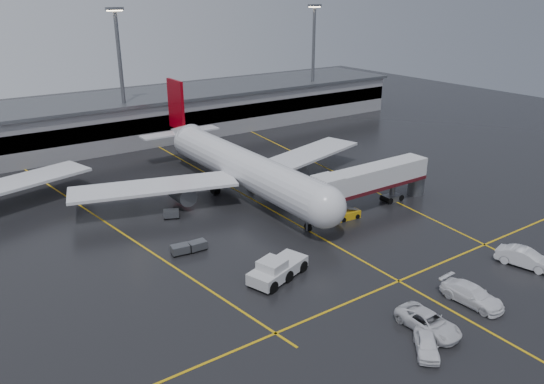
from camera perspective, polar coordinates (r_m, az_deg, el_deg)
ground at (r=70.72m, az=0.41°, el=-2.23°), size 220.00×220.00×0.00m
apron_line_centre at (r=70.72m, az=0.41°, el=-2.22°), size 0.25×90.00×0.02m
apron_line_stop at (r=56.08m, az=13.64°, el=-9.41°), size 60.00×0.25×0.02m
apron_line_left at (r=71.16m, az=-17.72°, el=-3.12°), size 9.99×69.35×0.02m
apron_line_right at (r=88.53m, az=6.22°, el=2.48°), size 7.57×69.64×0.02m
terminal at (r=110.34m, az=-14.21°, el=7.97°), size 122.00×19.00×8.60m
light_mast_mid at (r=101.43m, az=-16.16°, el=12.55°), size 3.00×1.20×25.45m
light_mast_right at (r=123.45m, az=4.52°, el=14.63°), size 3.00×1.20×25.45m
main_airliner at (r=76.88m, az=-3.75°, el=3.00°), size 48.80×45.60×14.10m
jet_bridge at (r=72.31m, az=10.91°, el=1.25°), size 19.90×3.40×6.05m
pushback_tractor at (r=54.53m, az=0.53°, el=-8.48°), size 7.64×4.95×2.54m
belt_loader at (r=69.35m, az=8.24°, el=-2.47°), size 3.45×1.84×2.11m
service_van_a at (r=48.99m, az=16.68°, el=-13.43°), size 2.81×6.03×1.67m
service_van_b at (r=54.10m, az=20.96°, el=-10.41°), size 2.88×6.32×1.79m
service_van_c at (r=63.08m, az=25.86°, el=-6.49°), size 3.57×6.28×1.96m
service_van_d at (r=46.49m, az=16.49°, el=-15.61°), size 4.27×4.45×1.50m
baggage_cart_a at (r=60.97m, az=-8.13°, el=-5.76°), size 2.02×1.34×1.12m
baggage_cart_b at (r=60.39m, az=-9.97°, el=-6.15°), size 2.16×1.56×1.12m
baggage_cart_c at (r=70.00m, az=-10.92°, el=-2.32°), size 2.36×2.00×1.12m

